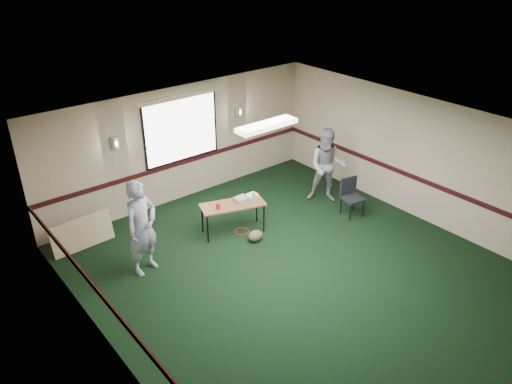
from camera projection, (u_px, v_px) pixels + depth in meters
ground at (300, 274)px, 9.27m from camera, size 8.00×8.00×0.00m
room_shell at (230, 160)px, 10.00m from camera, size 8.00×8.02×8.00m
folding_table at (233, 206)px, 10.31m from camera, size 1.43×0.92×0.66m
projector at (241, 199)px, 10.37m from camera, size 0.28×0.24×0.09m
game_console at (252, 195)px, 10.59m from camera, size 0.22×0.17×0.05m
red_cup at (218, 206)px, 10.08m from camera, size 0.08×0.08×0.13m
water_bottle at (254, 197)px, 10.32m from camera, size 0.07×0.07×0.22m
duffel_bag at (255, 236)px, 10.23m from camera, size 0.39×0.35×0.23m
cable_coil at (242, 231)px, 10.59m from camera, size 0.36×0.36×0.02m
folded_table at (82, 233)px, 9.93m from camera, size 1.26×0.23×0.64m
conference_chair at (351, 194)px, 11.04m from camera, size 0.50×0.52×0.86m
person_left at (142, 228)px, 8.98m from camera, size 0.77×0.61×1.84m
person_right at (327, 166)px, 11.44m from camera, size 1.07×1.08×1.77m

